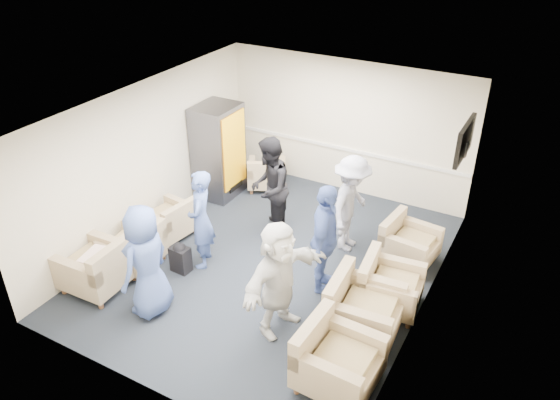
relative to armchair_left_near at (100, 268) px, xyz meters
The scene contains 25 objects.
floor 2.72m from the armchair_left_near, 42.31° to the left, with size 6.00×6.00×0.00m, color black.
ceiling 3.56m from the armchair_left_near, 42.31° to the left, with size 6.00×6.00×0.00m, color silver.
back_wall 5.30m from the armchair_left_near, 67.53° to the left, with size 5.00×0.02×2.70m, color beige.
front_wall 2.52m from the armchair_left_near, 30.83° to the right, with size 5.00×0.02×2.70m, color beige.
left_wall 2.12m from the armchair_left_near, 105.70° to the left, with size 0.02×6.00×2.70m, color beige.
right_wall 4.94m from the armchair_left_near, 21.98° to the left, with size 0.02×6.00×2.70m, color beige.
chair_rail 5.22m from the armchair_left_near, 67.44° to the left, with size 4.98×0.04×0.06m, color silver.
tv 5.96m from the armchair_left_near, 39.21° to the left, with size 0.10×1.00×0.58m.
armchair_left_near is the anchor object (origin of this frame).
armchair_left_mid 0.70m from the armchair_left_near, 82.27° to the left, with size 0.90×0.90×0.66m.
armchair_left_far 1.68m from the armchair_left_near, 89.23° to the left, with size 0.88×0.88×0.62m.
armchair_right_near 3.92m from the armchair_left_near, ahead, with size 0.97×0.97×0.74m.
armchair_right_midnear 3.99m from the armchair_left_near, 14.89° to the left, with size 1.01×1.01×0.75m.
armchair_right_midfar 4.36m from the armchair_left_near, 23.39° to the left, with size 0.94×0.94×0.68m.
armchair_right_far 4.92m from the armchair_left_near, 37.34° to the left, with size 0.91×0.91×0.65m.
armchair_corner 4.10m from the armchair_left_near, 81.38° to the left, with size 1.02×1.02×0.60m.
vending_machine 3.47m from the armchair_left_near, 91.71° to the left, with size 0.76×0.89×1.87m.
backpack 1.24m from the armchair_left_near, 49.66° to the left, with size 0.32×0.24×0.53m.
pillow 0.19m from the armchair_left_near, behind, with size 0.48×0.37×0.14m, color white.
person_front_left 1.13m from the armchair_left_near, ahead, with size 0.85×0.55×1.74m, color #435BA2.
person_mid_left 1.71m from the armchair_left_near, 52.20° to the left, with size 0.62×0.40×1.69m, color #435BA2.
person_back_left 3.07m from the armchair_left_near, 60.10° to the left, with size 0.89×0.70×1.84m, color black.
person_back_right 4.13m from the armchair_left_near, 44.60° to the left, with size 1.11×0.64×1.72m, color beige.
person_mid_right 3.47m from the armchair_left_near, 28.67° to the left, with size 1.05×0.44×1.80m, color #435BA2.
person_front_right 2.93m from the armchair_left_near, 11.39° to the left, with size 1.59×0.51×1.72m, color silver.
Camera 1 is at (3.67, -6.37, 5.44)m, focal length 35.00 mm.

